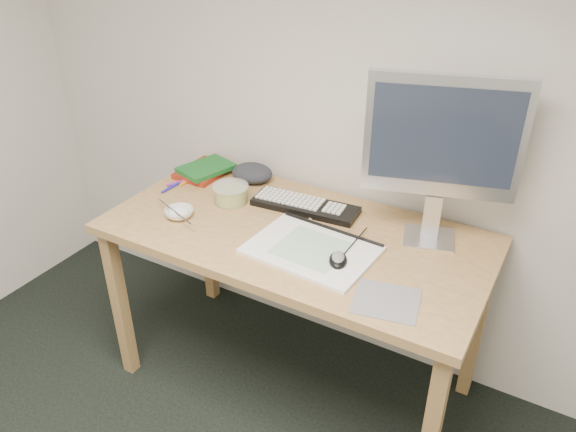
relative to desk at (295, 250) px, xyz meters
name	(u,v)px	position (x,y,z in m)	size (l,w,h in m)	color
desk	(295,250)	(0.00, 0.00, 0.00)	(1.40, 0.70, 0.75)	tan
mousepad	(386,301)	(0.44, -0.22, 0.08)	(0.20, 0.18, 0.00)	slate
sketchpad	(311,250)	(0.11, -0.09, 0.09)	(0.42, 0.30, 0.01)	silver
keyboard	(305,206)	(-0.04, 0.16, 0.09)	(0.42, 0.13, 0.02)	black
monitor	(443,142)	(0.44, 0.19, 0.45)	(0.50, 0.20, 0.59)	silver
mouse	(338,257)	(0.23, -0.12, 0.11)	(0.06, 0.10, 0.03)	black
rice_bowl	(179,213)	(-0.43, -0.13, 0.10)	(0.11, 0.11, 0.03)	white
chopsticks	(175,212)	(-0.43, -0.16, 0.12)	(0.02, 0.02, 0.24)	silver
fruit_tub	(231,194)	(-0.33, 0.07, 0.12)	(0.14, 0.14, 0.07)	gold
book_red	(204,171)	(-0.58, 0.22, 0.09)	(0.17, 0.23, 0.02)	maroon
book_green	(206,168)	(-0.56, 0.21, 0.12)	(0.16, 0.22, 0.02)	#175E22
cloth_lump	(252,173)	(-0.36, 0.27, 0.11)	(0.15, 0.12, 0.06)	#282C31
pencil_pink	(300,231)	(0.02, 0.00, 0.09)	(0.01, 0.01, 0.17)	pink
pencil_tan	(313,222)	(0.03, 0.08, 0.09)	(0.01, 0.01, 0.18)	tan
pencil_black	(322,229)	(0.08, 0.05, 0.09)	(0.01, 0.01, 0.17)	black
marker_blue	(172,187)	(-0.61, 0.04, 0.09)	(0.01, 0.01, 0.12)	#1F1FAB
marker_orange	(190,179)	(-0.59, 0.13, 0.09)	(0.01, 0.01, 0.13)	orange
marker_purple	(183,181)	(-0.60, 0.10, 0.09)	(0.01, 0.01, 0.14)	purple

